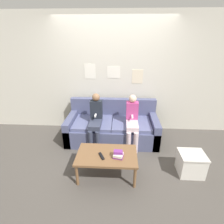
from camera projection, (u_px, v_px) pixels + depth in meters
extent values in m
plane|color=#4C4742|center=(111.00, 153.00, 3.42)|extent=(10.00, 10.00, 0.00)
cube|color=beige|center=(114.00, 75.00, 3.90)|extent=(8.00, 0.06, 2.60)
cube|color=white|center=(90.00, 71.00, 3.86)|extent=(0.24, 0.00, 0.33)
cube|color=white|center=(114.00, 72.00, 3.84)|extent=(0.28, 0.00, 0.26)
cube|color=beige|center=(137.00, 77.00, 3.85)|extent=(0.24, 0.00, 0.31)
cube|color=#4C5175|center=(112.00, 131.00, 3.82)|extent=(1.92, 0.89, 0.38)
cube|color=#4C5175|center=(113.00, 108.00, 4.00)|extent=(1.92, 0.14, 0.44)
cube|color=#4C5175|center=(72.00, 127.00, 3.84)|extent=(0.14, 0.89, 0.54)
cube|color=#4C5175|center=(154.00, 129.00, 3.74)|extent=(0.14, 0.89, 0.54)
cube|color=slate|center=(93.00, 123.00, 3.72)|extent=(0.80, 0.73, 0.07)
cube|color=slate|center=(131.00, 124.00, 3.68)|extent=(0.80, 0.73, 0.07)
cube|color=brown|center=(107.00, 155.00, 2.76)|extent=(0.95, 0.57, 0.04)
cylinder|color=brown|center=(77.00, 175.00, 2.63)|extent=(0.04, 0.04, 0.37)
cylinder|color=brown|center=(135.00, 178.00, 2.59)|extent=(0.04, 0.04, 0.37)
cylinder|color=brown|center=(84.00, 155.00, 3.09)|extent=(0.04, 0.04, 0.37)
cylinder|color=brown|center=(133.00, 157.00, 3.04)|extent=(0.04, 0.04, 0.37)
cylinder|color=#33384C|center=(91.00, 141.00, 3.40)|extent=(0.09, 0.09, 0.45)
cylinder|color=#33384C|center=(98.00, 142.00, 3.39)|extent=(0.09, 0.09, 0.45)
cube|color=#33384C|center=(96.00, 123.00, 3.54)|extent=(0.23, 0.54, 0.09)
cube|color=#1E232D|center=(96.00, 109.00, 3.60)|extent=(0.24, 0.16, 0.37)
sphere|color=#8C6647|center=(96.00, 97.00, 3.49)|extent=(0.15, 0.15, 0.15)
cube|color=white|center=(95.00, 115.00, 3.49)|extent=(0.03, 0.12, 0.03)
cylinder|color=silver|center=(128.00, 143.00, 3.36)|extent=(0.09, 0.09, 0.45)
cylinder|color=silver|center=(136.00, 143.00, 3.35)|extent=(0.09, 0.09, 0.45)
cube|color=silver|center=(132.00, 124.00, 3.50)|extent=(0.23, 0.54, 0.09)
cube|color=#B73D7F|center=(132.00, 110.00, 3.56)|extent=(0.24, 0.16, 0.36)
sphere|color=beige|center=(133.00, 99.00, 3.46)|extent=(0.15, 0.15, 0.15)
cube|color=white|center=(132.00, 117.00, 3.45)|extent=(0.03, 0.12, 0.03)
cube|color=black|center=(102.00, 156.00, 2.69)|extent=(0.11, 0.17, 0.02)
cube|color=#7A3389|center=(118.00, 156.00, 2.69)|extent=(0.17, 0.17, 0.02)
cube|color=silver|center=(118.00, 155.00, 2.67)|extent=(0.17, 0.16, 0.04)
cube|color=#7A3389|center=(118.00, 153.00, 2.67)|extent=(0.14, 0.09, 0.02)
cube|color=#7A3389|center=(118.00, 151.00, 2.66)|extent=(0.14, 0.09, 0.02)
cube|color=silver|center=(191.00, 164.00, 2.87)|extent=(0.39, 0.35, 0.36)
cube|color=beige|center=(193.00, 155.00, 2.79)|extent=(0.41, 0.37, 0.02)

